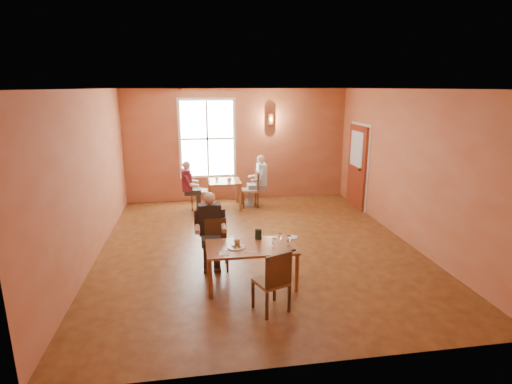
{
  "coord_description": "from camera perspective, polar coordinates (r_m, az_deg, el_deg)",
  "views": [
    {
      "loc": [
        -1.16,
        -7.22,
        3.03
      ],
      "look_at": [
        0.0,
        0.2,
        1.05
      ],
      "focal_mm": 28.0,
      "sensor_mm": 36.0,
      "label": 1
    }
  ],
  "objects": [
    {
      "name": "ground",
      "position": [
        7.92,
        0.23,
        -7.74
      ],
      "size": [
        6.0,
        7.0,
        0.01
      ],
      "primitive_type": "cube",
      "color": "brown",
      "rests_on": "ground"
    },
    {
      "name": "wall_back",
      "position": [
        10.89,
        -2.7,
        6.68
      ],
      "size": [
        6.0,
        0.04,
        3.0
      ],
      "primitive_type": "cube",
      "color": "brown",
      "rests_on": "ground"
    },
    {
      "name": "wall_front",
      "position": [
        4.19,
        7.9,
        -6.82
      ],
      "size": [
        6.0,
        0.04,
        3.0
      ],
      "primitive_type": "cube",
      "color": "brown",
      "rests_on": "ground"
    },
    {
      "name": "wall_left",
      "position": [
        7.61,
        -22.7,
        2.01
      ],
      "size": [
        0.04,
        7.0,
        3.0
      ],
      "primitive_type": "cube",
      "color": "brown",
      "rests_on": "ground"
    },
    {
      "name": "wall_right",
      "position": [
        8.47,
        20.74,
        3.4
      ],
      "size": [
        0.04,
        7.0,
        3.0
      ],
      "primitive_type": "cube",
      "color": "brown",
      "rests_on": "ground"
    },
    {
      "name": "ceiling",
      "position": [
        7.31,
        0.25,
        14.53
      ],
      "size": [
        6.0,
        7.0,
        0.04
      ],
      "primitive_type": "cube",
      "color": "white",
      "rests_on": "wall_back"
    },
    {
      "name": "window",
      "position": [
        10.76,
        -6.96,
        7.56
      ],
      "size": [
        1.36,
        0.1,
        1.96
      ],
      "primitive_type": "cube",
      "color": "white",
      "rests_on": "wall_back"
    },
    {
      "name": "door",
      "position": [
        10.55,
        14.18,
        3.5
      ],
      "size": [
        0.12,
        1.04,
        2.1
      ],
      "primitive_type": "cube",
      "color": "maroon",
      "rests_on": "ground"
    },
    {
      "name": "wall_sconce",
      "position": [
        10.85,
        2.12,
        10.37
      ],
      "size": [
        0.16,
        0.16,
        0.28
      ],
      "primitive_type": "cylinder",
      "color": "brown",
      "rests_on": "wall_back"
    },
    {
      "name": "main_table",
      "position": [
        6.36,
        -0.72,
        -10.42
      ],
      "size": [
        1.38,
        0.78,
        0.65
      ],
      "primitive_type": null,
      "color": "brown",
      "rests_on": "ground"
    },
    {
      "name": "chair_diner_main",
      "position": [
        6.87,
        -5.67,
        -7.58
      ],
      "size": [
        0.38,
        0.38,
        0.85
      ],
      "primitive_type": null,
      "rotation": [
        0.0,
        0.0,
        3.14
      ],
      "color": "#42210C",
      "rests_on": "ground"
    },
    {
      "name": "diner_main",
      "position": [
        6.77,
        -5.7,
        -6.1
      ],
      "size": [
        0.5,
        0.5,
        1.26
      ],
      "primitive_type": null,
      "rotation": [
        0.0,
        0.0,
        3.14
      ],
      "color": "#302117",
      "rests_on": "ground"
    },
    {
      "name": "chair_empty",
      "position": [
        5.63,
        2.16,
        -12.47
      ],
      "size": [
        0.53,
        0.53,
        0.91
      ],
      "primitive_type": null,
      "rotation": [
        0.0,
        0.0,
        0.39
      ],
      "color": "brown",
      "rests_on": "ground"
    },
    {
      "name": "plate_food",
      "position": [
        6.16,
        -2.85,
        -7.83
      ],
      "size": [
        0.34,
        0.34,
        0.03
      ],
      "primitive_type": "cylinder",
      "rotation": [
        0.0,
        0.0,
        0.32
      ],
      "color": "silver",
      "rests_on": "main_table"
    },
    {
      "name": "sandwich",
      "position": [
        6.23,
        -2.69,
        -7.24
      ],
      "size": [
        0.09,
        0.09,
        0.1
      ],
      "primitive_type": "cube",
      "rotation": [
        0.0,
        0.0,
        -0.18
      ],
      "color": "#DFAA5F",
      "rests_on": "main_table"
    },
    {
      "name": "goblet_a",
      "position": [
        6.34,
        3.43,
        -6.53
      ],
      "size": [
        0.08,
        0.08,
        0.17
      ],
      "primitive_type": null,
      "rotation": [
        0.0,
        0.0,
        0.27
      ],
      "color": "white",
      "rests_on": "main_table"
    },
    {
      "name": "goblet_b",
      "position": [
        6.22,
        4.71,
        -6.91
      ],
      "size": [
        0.08,
        0.08,
        0.18
      ],
      "primitive_type": null,
      "rotation": [
        0.0,
        0.0,
        0.06
      ],
      "color": "white",
      "rests_on": "main_table"
    },
    {
      "name": "goblet_c",
      "position": [
        6.1,
        2.65,
        -7.34
      ],
      "size": [
        0.09,
        0.09,
        0.18
      ],
      "primitive_type": null,
      "rotation": [
        0.0,
        0.0,
        -0.24
      ],
      "color": "white",
      "rests_on": "main_table"
    },
    {
      "name": "menu_stand",
      "position": [
        6.45,
        0.35,
        -6.08
      ],
      "size": [
        0.11,
        0.08,
        0.17
      ],
      "primitive_type": "cube",
      "rotation": [
        0.0,
        0.0,
        -0.3
      ],
      "color": "black",
      "rests_on": "main_table"
    },
    {
      "name": "knife",
      "position": [
        6.01,
        -0.81,
        -8.59
      ],
      "size": [
        0.19,
        0.02,
        0.0
      ],
      "primitive_type": "cube",
      "rotation": [
        0.0,
        0.0,
        0.0
      ],
      "color": "white",
      "rests_on": "main_table"
    },
    {
      "name": "napkin",
      "position": [
        5.98,
        -4.57,
        -8.73
      ],
      "size": [
        0.17,
        0.17,
        0.01
      ],
      "primitive_type": "cube",
      "rotation": [
        0.0,
        0.0,
        -0.12
      ],
      "color": "white",
      "rests_on": "main_table"
    },
    {
      "name": "side_plate",
      "position": [
        6.57,
        5.22,
        -6.49
      ],
      "size": [
        0.21,
        0.21,
        0.01
      ],
      "primitive_type": "cylinder",
      "rotation": [
        0.0,
        0.0,
        -0.25
      ],
      "color": "white",
      "rests_on": "main_table"
    },
    {
      "name": "sunglasses",
      "position": [
        6.07,
        5.18,
        -8.35
      ],
      "size": [
        0.13,
        0.1,
        0.02
      ],
      "primitive_type": "cube",
      "rotation": [
        0.0,
        0.0,
        0.54
      ],
      "color": "black",
      "rests_on": "main_table"
    },
    {
      "name": "second_table",
      "position": [
        10.31,
        -4.47,
        -0.32
      ],
      "size": [
        0.8,
        0.8,
        0.71
      ],
      "primitive_type": null,
      "color": "brown",
      "rests_on": "ground"
    },
    {
      "name": "chair_diner_white",
      "position": [
        10.35,
        -0.9,
        0.41
      ],
      "size": [
        0.41,
        0.41,
        0.93
      ],
      "primitive_type": null,
      "rotation": [
        0.0,
        0.0,
        1.57
      ],
      "color": "#432B16",
      "rests_on": "ground"
    },
    {
      "name": "diner_white",
      "position": [
        10.31,
        -0.73,
        1.39
      ],
      "size": [
        0.52,
        0.52,
        1.29
      ],
      "primitive_type": null,
      "rotation": [
        0.0,
        0.0,
        1.57
      ],
      "color": "white",
      "rests_on": "ground"
    },
    {
      "name": "chair_diner_maroon",
      "position": [
        10.25,
        -8.11,
        0.23
      ],
      "size": [
        0.43,
        0.43,
        0.97
      ],
      "primitive_type": null,
      "rotation": [
        0.0,
        0.0,
        -1.57
      ],
      "color": "brown",
      "rests_on": "ground"
    },
    {
      "name": "diner_maroon",
      "position": [
        10.22,
        -8.3,
        0.92
      ],
      "size": [
        0.49,
        0.49,
        1.22
      ],
      "primitive_type": null,
      "rotation": [
        0.0,
        0.0,
        -1.57
      ],
      "color": "#5D1818",
      "rests_on": "ground"
    },
    {
      "name": "cup_a",
      "position": [
        10.12,
        -3.84,
        1.75
      ],
      "size": [
        0.15,
        0.15,
        0.09
      ],
      "primitive_type": "imported",
      "rotation": [
        0.0,
        0.0,
        -0.32
      ],
      "color": "white",
      "rests_on": "second_table"
    },
    {
      "name": "cup_b",
      "position": [
        10.32,
        -5.62,
        1.95
      ],
      "size": [
        0.12,
        0.12,
        0.09
      ],
      "primitive_type": "imported",
      "rotation": [
        0.0,
        0.0,
        0.33
      ],
      "color": "silver",
      "rests_on": "second_table"
    }
  ]
}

